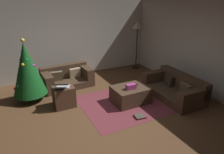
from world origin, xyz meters
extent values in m
plane|color=brown|center=(0.00, 0.00, 0.00)|extent=(6.40, 6.40, 0.00)
cube|color=beige|center=(0.00, 3.14, 1.30)|extent=(6.40, 0.12, 2.60)
cube|color=beige|center=(3.14, 0.00, 1.30)|extent=(0.12, 6.40, 2.60)
cube|color=#473323|center=(-0.26, 2.15, 0.11)|extent=(1.55, 0.95, 0.21)
cube|color=#473323|center=(-0.28, 2.46, 0.42)|extent=(1.51, 0.33, 0.42)
cube|color=#473323|center=(0.37, 2.19, 0.38)|extent=(0.29, 0.88, 0.33)
cube|color=#473323|center=(-0.89, 2.11, 0.38)|extent=(0.29, 0.88, 0.33)
cube|color=tan|center=(0.03, 2.28, 0.36)|extent=(0.37, 0.19, 0.31)
cube|color=brown|center=(-0.57, 2.25, 0.36)|extent=(0.37, 0.19, 0.31)
cube|color=#473323|center=(2.15, 0.06, 0.11)|extent=(0.98, 1.80, 0.21)
cube|color=#473323|center=(2.48, 0.05, 0.43)|extent=(0.32, 1.77, 0.43)
cube|color=#473323|center=(2.12, -0.70, 0.37)|extent=(0.92, 0.28, 0.32)
cube|color=#473323|center=(2.18, 0.82, 0.37)|extent=(0.92, 0.28, 0.32)
cube|color=brown|center=(2.27, -0.30, 0.36)|extent=(0.20, 0.38, 0.31)
cube|color=#372D24|center=(2.30, 0.41, 0.36)|extent=(0.21, 0.38, 0.31)
cube|color=#473323|center=(0.95, 0.36, 0.21)|extent=(0.93, 0.71, 0.43)
cube|color=#B23F8C|center=(0.89, 0.27, 0.50)|extent=(0.26, 0.16, 0.13)
cube|color=black|center=(1.16, 0.47, 0.44)|extent=(0.10, 0.17, 0.02)
cylinder|color=brown|center=(-1.40, 1.72, 0.09)|extent=(0.10, 0.10, 0.18)
cone|color=#14551E|center=(-1.40, 1.72, 0.89)|extent=(0.87, 0.87, 1.42)
sphere|color=#CC33BF|center=(-1.56, 1.66, 1.01)|extent=(0.06, 0.06, 0.06)
sphere|color=red|center=(-1.53, 1.70, 1.17)|extent=(0.05, 0.05, 0.05)
sphere|color=#CC33BF|center=(-1.25, 1.63, 0.99)|extent=(0.08, 0.08, 0.08)
sphere|color=#2699E5|center=(-1.68, 1.58, 0.53)|extent=(0.08, 0.08, 0.08)
sphere|color=red|center=(-1.30, 1.77, 1.22)|extent=(0.07, 0.07, 0.07)
sphere|color=#CC33BF|center=(-1.77, 1.73, 0.40)|extent=(0.08, 0.08, 0.08)
sphere|color=red|center=(-1.25, 2.00, 0.45)|extent=(0.08, 0.08, 0.08)
sphere|color=green|center=(-1.39, 1.60, 1.18)|extent=(0.06, 0.06, 0.06)
sphere|color=yellow|center=(-1.49, 1.59, 1.06)|extent=(0.09, 0.09, 0.09)
sphere|color=#F2D84C|center=(-1.40, 1.72, 1.65)|extent=(0.10, 0.10, 0.10)
cube|color=#4C3323|center=(-0.69, 0.95, 0.27)|extent=(0.52, 0.44, 0.54)
cube|color=silver|center=(-0.69, 0.95, 0.55)|extent=(0.39, 0.35, 0.02)
cube|color=black|center=(-0.75, 0.81, 0.67)|extent=(0.39, 0.34, 0.08)
cube|color=#B7332D|center=(0.75, -0.40, 0.01)|extent=(0.28, 0.24, 0.02)
cube|color=#4C423D|center=(0.74, -0.39, 0.04)|extent=(0.27, 0.25, 0.02)
cylinder|color=black|center=(2.66, 2.67, 0.01)|extent=(0.28, 0.28, 0.02)
cylinder|color=black|center=(2.66, 2.67, 0.78)|extent=(0.04, 0.04, 1.56)
cone|color=beige|center=(2.66, 2.67, 1.68)|extent=(0.36, 0.36, 0.24)
cube|color=brown|center=(0.95, 0.36, 0.00)|extent=(2.60, 2.00, 0.01)
camera|label=1|loc=(-1.71, -3.72, 2.62)|focal=32.38mm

